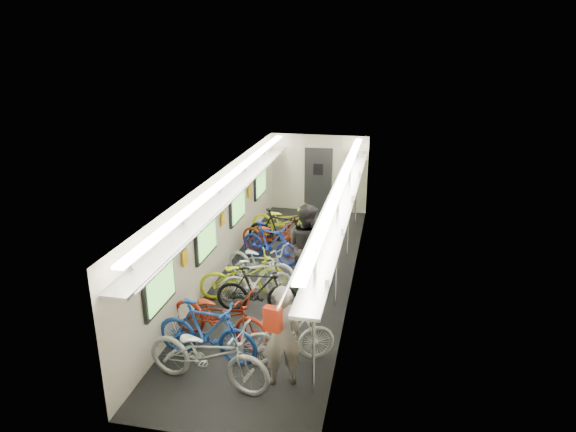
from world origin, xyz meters
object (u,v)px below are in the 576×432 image
at_px(bicycle_0, 208,354).
at_px(passenger_near, 282,335).
at_px(bicycle_1, 207,331).
at_px(backpack, 273,319).
at_px(passenger_mid, 306,246).

bearing_deg(bicycle_0, passenger_near, -66.54).
xyz_separation_m(bicycle_0, bicycle_1, (-0.25, 0.62, -0.00)).
bearing_deg(bicycle_1, backpack, -108.44).
xyz_separation_m(bicycle_0, passenger_near, (1.11, 0.28, 0.30)).
relative_size(passenger_mid, backpack, 4.99).
distance_m(bicycle_1, backpack, 1.59).
xyz_separation_m(bicycle_1, backpack, (1.28, -0.60, 0.73)).
xyz_separation_m(bicycle_1, passenger_near, (1.36, -0.34, 0.30)).
distance_m(bicycle_0, backpack, 1.26).
height_order(passenger_near, backpack, passenger_near).
relative_size(bicycle_1, backpack, 4.80).
bearing_deg(bicycle_0, backpack, -79.68).
bearing_deg(passenger_near, backpack, 52.89).
bearing_deg(backpack, bicycle_0, -167.10).
distance_m(passenger_near, backpack, 0.51).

